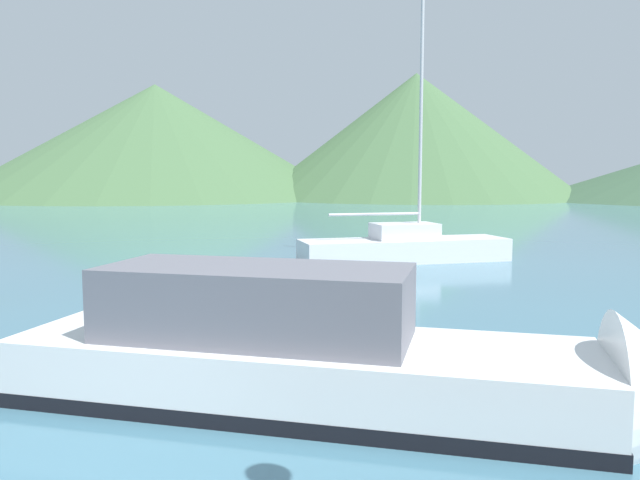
# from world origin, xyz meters

# --- Properties ---
(motorboat_near) EXTENTS (9.23, 2.81, 2.43)m
(motorboat_near) POSITION_xyz_m (2.63, 4.36, 0.61)
(motorboat_near) COLOR white
(motorboat_near) RESTS_ON ground_plane
(sailboat_inner) EXTENTS (7.59, 4.86, 9.69)m
(sailboat_inner) POSITION_xyz_m (2.82, 18.69, 0.53)
(sailboat_inner) COLOR silver
(sailboat_inner) RESTS_ON ground_plane
(hill_west) EXTENTS (53.83, 53.83, 15.62)m
(hill_west) POSITION_xyz_m (-33.77, 79.59, 7.81)
(hill_west) COLOR #476B42
(hill_west) RESTS_ON ground_plane
(hill_central) EXTENTS (44.18, 44.18, 16.81)m
(hill_central) POSITION_xyz_m (2.09, 83.50, 8.40)
(hill_central) COLOR #476B42
(hill_central) RESTS_ON ground_plane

